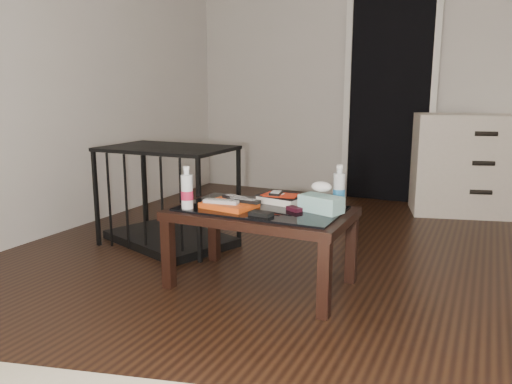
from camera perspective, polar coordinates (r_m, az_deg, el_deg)
ground at (r=2.92m, az=12.84°, el=-11.14°), size 5.00×5.00×0.00m
doorway at (r=5.19m, az=15.00°, el=10.26°), size 0.90×0.08×2.07m
coffee_table at (r=2.83m, az=0.60°, el=-3.05°), size 1.00×0.60×0.46m
dresser at (r=4.91m, az=24.56°, el=2.82°), size 1.29×0.78×0.90m
pet_crate at (r=3.72m, az=-9.88°, el=-2.27°), size 1.05×0.87×0.71m
magazines at (r=2.81m, az=-3.08°, el=-1.48°), size 0.31×0.25×0.03m
remote_silver at (r=2.79m, az=-4.02°, el=-1.07°), size 0.20×0.07×0.02m
remote_black_front at (r=2.81m, az=-1.44°, el=-0.95°), size 0.20×0.06×0.02m
remote_black_back at (r=2.87m, az=-2.23°, el=-0.66°), size 0.20×0.12×0.02m
textbook at (r=2.94m, az=2.99°, el=-0.75°), size 0.28×0.24×0.05m
dvd_mailers at (r=2.92m, az=2.72°, el=-0.28°), size 0.20×0.15×0.01m
ipod at (r=2.91m, az=2.31°, el=-0.11°), size 0.08×0.11×0.02m
flip_phone at (r=2.74m, az=4.39°, el=-1.94°), size 0.10×0.09×0.02m
wallet at (r=2.63m, az=0.58°, el=-2.50°), size 0.13×0.08×0.02m
water_bottle_left at (r=2.79m, az=-7.90°, el=0.52°), size 0.08×0.08×0.24m
water_bottle_right at (r=2.85m, az=9.48°, el=0.70°), size 0.07×0.07×0.24m
tissue_box at (r=2.72m, az=7.45°, el=-1.35°), size 0.26×0.18×0.09m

